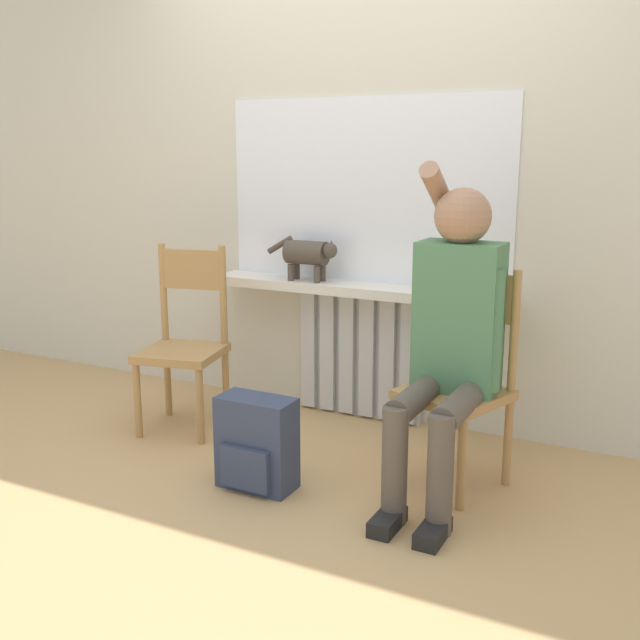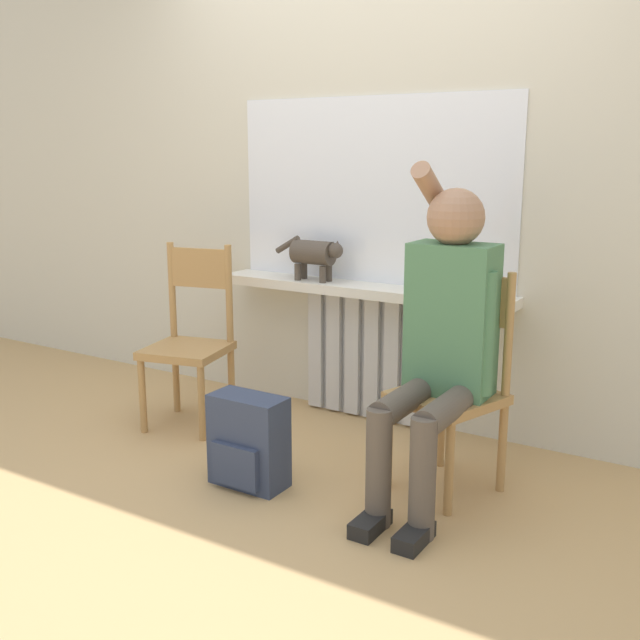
% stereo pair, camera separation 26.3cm
% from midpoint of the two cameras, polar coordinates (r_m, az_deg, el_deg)
% --- Properties ---
extents(ground_plane, '(12.00, 12.00, 0.00)m').
position_cam_midpoint_polar(ground_plane, '(3.18, -4.38, -13.38)').
color(ground_plane, tan).
extents(wall_with_window, '(7.00, 0.06, 2.70)m').
position_cam_midpoint_polar(wall_with_window, '(3.91, 6.19, 11.98)').
color(wall_with_window, beige).
rests_on(wall_with_window, ground_plane).
extents(radiator, '(0.69, 0.08, 0.68)m').
position_cam_midpoint_polar(radiator, '(3.99, 5.35, -2.70)').
color(radiator, silver).
rests_on(radiator, ground_plane).
extents(windowsill, '(1.62, 0.22, 0.05)m').
position_cam_midpoint_polar(windowsill, '(3.85, 5.04, 2.31)').
color(windowsill, white).
rests_on(windowsill, radiator).
extents(window_glass, '(1.56, 0.01, 0.94)m').
position_cam_midpoint_polar(window_glass, '(3.89, 5.91, 9.74)').
color(window_glass, white).
rests_on(window_glass, windowsill).
extents(chair_left, '(0.46, 0.46, 0.93)m').
position_cam_midpoint_polar(chair_left, '(3.88, -7.94, -1.35)').
color(chair_left, '#B2844C').
rests_on(chair_left, ground_plane).
extents(chair_right, '(0.49, 0.49, 0.93)m').
position_cam_midpoint_polar(chair_right, '(3.19, 12.57, -4.71)').
color(chair_right, '#B2844C').
rests_on(chair_right, ground_plane).
extents(person, '(0.36, 0.99, 1.36)m').
position_cam_midpoint_polar(person, '(3.03, 11.83, -0.92)').
color(person, brown).
rests_on(person, ground_plane).
extents(cat, '(0.41, 0.12, 0.23)m').
position_cam_midpoint_polar(cat, '(3.93, 1.55, 5.06)').
color(cat, '#4C4238').
rests_on(cat, windowsill).
extents(backpack, '(0.33, 0.20, 0.40)m').
position_cam_midpoint_polar(backpack, '(3.21, -3.15, -9.30)').
color(backpack, '#333D56').
rests_on(backpack, ground_plane).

